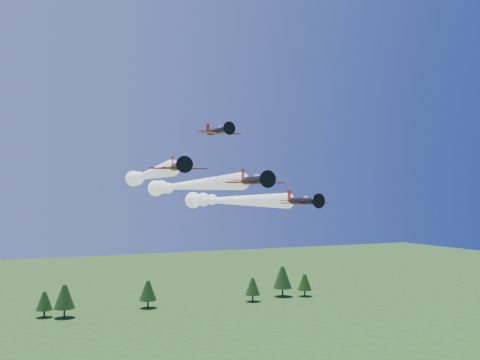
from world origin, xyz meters
name	(u,v)px	position (x,y,z in m)	size (l,w,h in m)	color
plane_lead	(184,186)	(0.40, 25.97, 41.38)	(8.33, 61.28, 3.70)	black
plane_left	(146,175)	(-5.57, 32.17, 43.52)	(12.02, 58.11, 3.70)	black
plane_right	(226,200)	(9.44, 26.17, 38.51)	(8.13, 49.54, 3.70)	black
plane_slot	(218,131)	(-0.11, 7.41, 49.91)	(7.67, 8.32, 2.69)	black
treeline	(74,296)	(-8.39, 110.98, 6.67)	(163.54, 16.86, 11.75)	#382314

